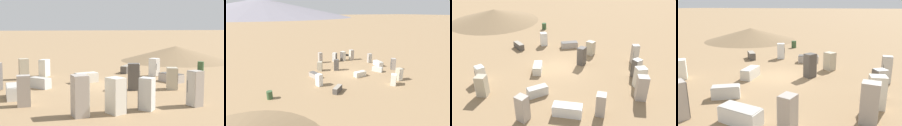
# 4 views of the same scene
# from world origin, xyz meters

# --- Properties ---
(ground_plane) EXTENTS (1000.00, 1000.00, 0.00)m
(ground_plane) POSITION_xyz_m (0.00, 0.00, 0.00)
(ground_plane) COLOR #937551
(dirt_mound) EXTENTS (13.46, 13.46, 1.81)m
(dirt_mound) POSITION_xyz_m (14.28, 11.93, 0.90)
(dirt_mound) COLOR #7F6647
(dirt_mound) RESTS_ON ground_plane
(discarded_fridge_0) EXTENTS (0.70, 0.78, 1.63)m
(discarded_fridge_0) POSITION_xyz_m (-4.94, 5.27, 0.81)
(discarded_fridge_0) COLOR #B2A88E
(discarded_fridge_0) RESTS_ON ground_plane
(discarded_fridge_1) EXTENTS (1.26, 1.98, 0.65)m
(discarded_fridge_1) POSITION_xyz_m (4.87, -0.46, 0.32)
(discarded_fridge_1) COLOR #A89E93
(discarded_fridge_1) RESTS_ON ground_plane
(discarded_fridge_2) EXTENTS (0.97, 0.90, 1.73)m
(discarded_fridge_2) POSITION_xyz_m (0.89, -1.94, 0.86)
(discarded_fridge_2) COLOR #4C4742
(discarded_fridge_2) RESTS_ON ground_plane
(discarded_fridge_3) EXTENTS (0.71, 0.78, 1.90)m
(discarded_fridge_3) POSITION_xyz_m (-4.26, -6.37, 0.95)
(discarded_fridge_3) COLOR #A89E93
(discarded_fridge_3) RESTS_ON ground_plane
(discarded_fridge_4) EXTENTS (1.74, 0.91, 0.73)m
(discarded_fridge_4) POSITION_xyz_m (-0.97, 1.93, 0.36)
(discarded_fridge_4) COLOR beige
(discarded_fridge_4) RESTS_ON ground_plane
(discarded_fridge_6) EXTENTS (1.00, 1.02, 1.43)m
(discarded_fridge_6) POSITION_xyz_m (3.28, -2.80, 0.72)
(discarded_fridge_6) COLOR #B2A88E
(discarded_fridge_6) RESTS_ON ground_plane
(discarded_fridge_7) EXTENTS (1.39, 1.64, 0.71)m
(discarded_fridge_7) POSITION_xyz_m (-4.54, 1.19, 0.35)
(discarded_fridge_7) COLOR silver
(discarded_fridge_7) RESTS_ON ground_plane
(discarded_fridge_8) EXTENTS (0.68, 0.68, 1.84)m
(discarded_fridge_8) POSITION_xyz_m (1.72, -6.99, 0.92)
(discarded_fridge_8) COLOR #A89E93
(discarded_fridge_8) RESTS_ON ground_plane
(discarded_fridge_9) EXTENTS (0.88, 0.90, 1.61)m
(discarded_fridge_9) POSITION_xyz_m (-0.93, -6.64, 0.80)
(discarded_fridge_9) COLOR silver
(discarded_fridge_9) RESTS_ON ground_plane
(discarded_fridge_10) EXTENTS (0.88, 0.91, 1.49)m
(discarded_fridge_10) POSITION_xyz_m (5.26, 2.51, 0.75)
(discarded_fridge_10) COLOR white
(discarded_fridge_10) RESTS_ON ground_plane
(discarded_fridge_11) EXTENTS (1.01, 1.01, 1.40)m
(discarded_fridge_11) POSITION_xyz_m (-3.12, 6.24, 0.70)
(discarded_fridge_11) COLOR silver
(discarded_fridge_11) RESTS_ON ground_plane
(discarded_fridge_12) EXTENTS (0.94, 1.99, 0.77)m
(discarded_fridge_12) POSITION_xyz_m (-6.52, -1.23, 0.38)
(discarded_fridge_12) COLOR white
(discarded_fridge_12) RESTS_ON ground_plane
(discarded_fridge_13) EXTENTS (1.54, 1.47, 0.67)m
(discarded_fridge_13) POSITION_xyz_m (3.98, 5.10, 0.34)
(discarded_fridge_13) COLOR #4C4742
(discarded_fridge_13) RESTS_ON ground_plane
(discarded_fridge_14) EXTENTS (0.74, 0.71, 1.61)m
(discarded_fridge_14) POSITION_xyz_m (-6.28, -3.39, 0.80)
(discarded_fridge_14) COLOR #A89E93
(discarded_fridge_14) RESTS_ON ground_plane
(discarded_fridge_15) EXTENTS (0.88, 0.94, 1.71)m
(discarded_fridge_15) POSITION_xyz_m (-2.57, -6.59, 0.85)
(discarded_fridge_15) COLOR beige
(discarded_fridge_15) RESTS_ON ground_plane
(rusty_barrel) EXTENTS (0.59, 0.59, 0.85)m
(rusty_barrel) POSITION_xyz_m (11.06, 3.55, 0.43)
(rusty_barrel) COLOR #385633
(rusty_barrel) RESTS_ON ground_plane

